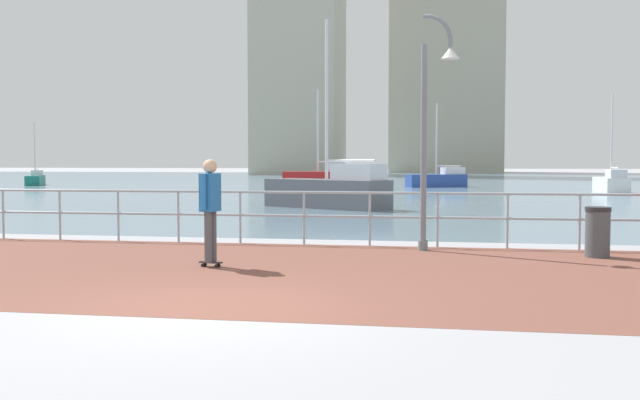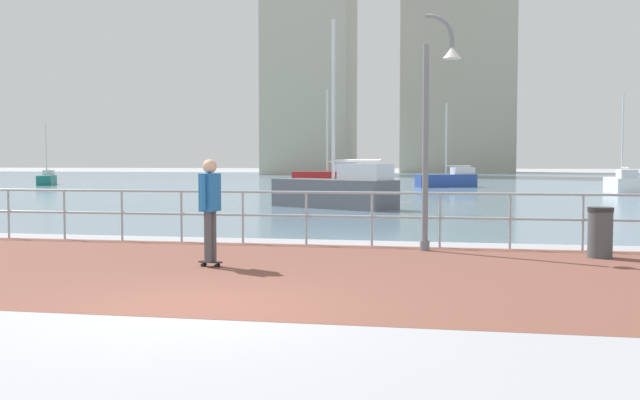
{
  "view_description": "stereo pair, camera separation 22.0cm",
  "coord_description": "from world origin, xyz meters",
  "px_view_note": "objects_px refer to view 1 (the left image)",
  "views": [
    {
      "loc": [
        2.9,
        -8.4,
        1.79
      ],
      "look_at": [
        0.8,
        4.0,
        1.1
      ],
      "focal_mm": 40.73,
      "sensor_mm": 36.0,
      "label": 1
    },
    {
      "loc": [
        3.11,
        -8.36,
        1.79
      ],
      "look_at": [
        0.8,
        4.0,
        1.1
      ],
      "focal_mm": 40.73,
      "sensor_mm": 36.0,
      "label": 2
    }
  ],
  "objects_px": {
    "skateboarder": "(210,202)",
    "sailboat_blue": "(320,177)",
    "trash_bin": "(598,232)",
    "sailboat_yellow": "(438,179)",
    "sailboat_navy": "(330,190)",
    "lamppost": "(432,121)",
    "sailboat_red": "(611,183)",
    "sailboat_gray": "(36,179)"
  },
  "relations": [
    {
      "from": "sailboat_yellow",
      "to": "sailboat_blue",
      "type": "distance_m",
      "value": 8.0
    },
    {
      "from": "trash_bin",
      "to": "sailboat_blue",
      "type": "xyz_separation_m",
      "value": [
        -11.12,
        35.06,
        0.16
      ]
    },
    {
      "from": "sailboat_blue",
      "to": "sailboat_gray",
      "type": "xyz_separation_m",
      "value": [
        -20.61,
        -1.09,
        -0.2
      ]
    },
    {
      "from": "lamppost",
      "to": "sailboat_red",
      "type": "height_order",
      "value": "sailboat_red"
    },
    {
      "from": "skateboarder",
      "to": "sailboat_blue",
      "type": "relative_size",
      "value": 0.27
    },
    {
      "from": "sailboat_yellow",
      "to": "sailboat_blue",
      "type": "relative_size",
      "value": 0.84
    },
    {
      "from": "skateboarder",
      "to": "sailboat_yellow",
      "type": "xyz_separation_m",
      "value": [
        3.53,
        37.28,
        -0.56
      ]
    },
    {
      "from": "lamppost",
      "to": "sailboat_blue",
      "type": "bearing_deg",
      "value": 103.11
    },
    {
      "from": "trash_bin",
      "to": "sailboat_yellow",
      "type": "distance_m",
      "value": 35.02
    },
    {
      "from": "sailboat_yellow",
      "to": "sailboat_navy",
      "type": "distance_m",
      "value": 22.45
    },
    {
      "from": "sailboat_yellow",
      "to": "sailboat_navy",
      "type": "relative_size",
      "value": 0.79
    },
    {
      "from": "sailboat_red",
      "to": "sailboat_navy",
      "type": "distance_m",
      "value": 20.42
    },
    {
      "from": "trash_bin",
      "to": "sailboat_gray",
      "type": "distance_m",
      "value": 46.49
    },
    {
      "from": "sailboat_gray",
      "to": "sailboat_blue",
      "type": "bearing_deg",
      "value": 3.02
    },
    {
      "from": "lamppost",
      "to": "sailboat_blue",
      "type": "relative_size",
      "value": 0.7
    },
    {
      "from": "trash_bin",
      "to": "sailboat_yellow",
      "type": "height_order",
      "value": "sailboat_yellow"
    },
    {
      "from": "sailboat_navy",
      "to": "sailboat_yellow",
      "type": "bearing_deg",
      "value": 80.13
    },
    {
      "from": "sailboat_blue",
      "to": "sailboat_gray",
      "type": "height_order",
      "value": "sailboat_blue"
    },
    {
      "from": "sailboat_red",
      "to": "sailboat_gray",
      "type": "relative_size",
      "value": 1.21
    },
    {
      "from": "skateboarder",
      "to": "sailboat_blue",
      "type": "distance_m",
      "value": 37.72
    },
    {
      "from": "skateboarder",
      "to": "trash_bin",
      "type": "xyz_separation_m",
      "value": [
        6.66,
        2.39,
        -0.62
      ]
    },
    {
      "from": "lamppost",
      "to": "sailboat_blue",
      "type": "distance_m",
      "value": 35.64
    },
    {
      "from": "skateboarder",
      "to": "trash_bin",
      "type": "distance_m",
      "value": 7.1
    },
    {
      "from": "sailboat_red",
      "to": "sailboat_gray",
      "type": "bearing_deg",
      "value": 171.4
    },
    {
      "from": "skateboarder",
      "to": "sailboat_blue",
      "type": "xyz_separation_m",
      "value": [
        -4.46,
        37.46,
        -0.46
      ]
    },
    {
      "from": "lamppost",
      "to": "sailboat_yellow",
      "type": "bearing_deg",
      "value": 90.13
    },
    {
      "from": "sailboat_blue",
      "to": "sailboat_gray",
      "type": "relative_size",
      "value": 1.47
    },
    {
      "from": "sailboat_yellow",
      "to": "sailboat_blue",
      "type": "xyz_separation_m",
      "value": [
        -7.99,
        0.18,
        0.1
      ]
    },
    {
      "from": "sailboat_yellow",
      "to": "sailboat_navy",
      "type": "height_order",
      "value": "sailboat_navy"
    },
    {
      "from": "sailboat_red",
      "to": "sailboat_blue",
      "type": "bearing_deg",
      "value": 158.62
    },
    {
      "from": "skateboarder",
      "to": "sailboat_yellow",
      "type": "relative_size",
      "value": 0.33
    },
    {
      "from": "sailboat_navy",
      "to": "lamppost",
      "type": "bearing_deg",
      "value": -72.38
    },
    {
      "from": "sailboat_navy",
      "to": "sailboat_red",
      "type": "bearing_deg",
      "value": 49.15
    },
    {
      "from": "trash_bin",
      "to": "sailboat_blue",
      "type": "bearing_deg",
      "value": 107.59
    },
    {
      "from": "skateboarder",
      "to": "lamppost",
      "type": "bearing_deg",
      "value": 37.72
    },
    {
      "from": "skateboarder",
      "to": "sailboat_red",
      "type": "relative_size",
      "value": 0.33
    },
    {
      "from": "sailboat_yellow",
      "to": "skateboarder",
      "type": "bearing_deg",
      "value": -95.42
    },
    {
      "from": "trash_bin",
      "to": "sailboat_blue",
      "type": "distance_m",
      "value": 36.78
    },
    {
      "from": "skateboarder",
      "to": "sailboat_gray",
      "type": "height_order",
      "value": "sailboat_gray"
    },
    {
      "from": "trash_bin",
      "to": "sailboat_yellow",
      "type": "relative_size",
      "value": 0.17
    },
    {
      "from": "lamppost",
      "to": "skateboarder",
      "type": "relative_size",
      "value": 2.57
    },
    {
      "from": "skateboarder",
      "to": "sailboat_navy",
      "type": "bearing_deg",
      "value": 91.18
    }
  ]
}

